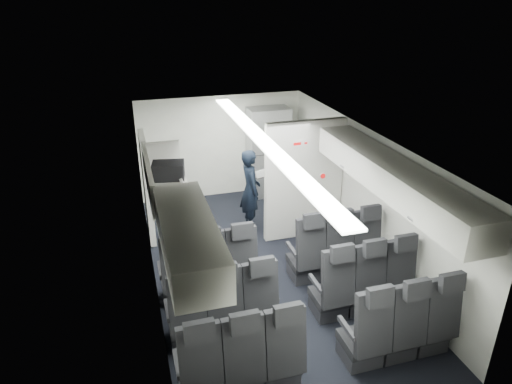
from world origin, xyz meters
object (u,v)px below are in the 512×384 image
seat_row_mid (296,299)px  seat_row_rear (324,347)px  seat_row_front (274,263)px  boarding_door (147,187)px  carry_on_bag (168,171)px  galley_unit (268,152)px  flight_attendant (250,190)px

seat_row_mid → seat_row_rear: bearing=-90.0°
seat_row_front → seat_row_mid: bearing=-90.0°
boarding_door → carry_on_bag: (0.27, -1.50, 0.83)m
seat_row_rear → carry_on_bag: carry_on_bag is taller
seat_row_rear → galley_unit: galley_unit is taller
seat_row_mid → carry_on_bag: size_ratio=7.67×
seat_row_rear → galley_unit: size_ratio=1.75×
seat_row_mid → boarding_door: 3.45m
seat_row_rear → carry_on_bag: (-1.37, 2.39, 1.38)m
boarding_door → flight_attendant: bearing=-6.7°
seat_row_front → seat_row_mid: same height
seat_row_mid → galley_unit: (0.95, 4.15, 0.55)m
seat_row_rear → galley_unit: 5.17m
galley_unit → flight_attendant: size_ratio=1.24×
seat_row_rear → seat_row_mid: bearing=90.0°
seat_row_rear → flight_attendant: bearing=87.4°
seat_row_rear → flight_attendant: 3.69m
seat_row_front → boarding_door: size_ratio=1.79×
seat_row_front → galley_unit: galley_unit is taller
seat_row_front → carry_on_bag: (-1.37, 0.59, 1.38)m
seat_row_mid → carry_on_bag: carry_on_bag is taller
seat_row_front → seat_row_mid: 0.90m
carry_on_bag → seat_row_rear: bearing=-50.0°
boarding_door → carry_on_bag: bearing=-79.9°
seat_row_front → flight_attendant: flight_attendant is taller
seat_row_rear → galley_unit: (0.95, 5.05, 0.55)m
boarding_door → carry_on_bag: carry_on_bag is taller
boarding_door → flight_attendant: size_ratio=1.21×
galley_unit → flight_attendant: (-0.78, -1.38, -0.18)m
flight_attendant → carry_on_bag: size_ratio=3.53×
seat_row_front → carry_on_bag: bearing=156.8°
seat_row_rear → boarding_door: bearing=112.9°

